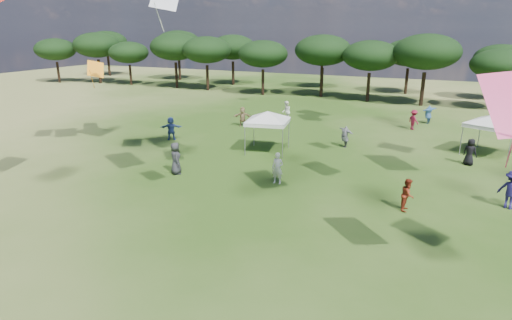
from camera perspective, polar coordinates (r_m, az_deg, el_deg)
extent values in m
cylinder|color=black|center=(73.38, -24.86, 10.57)|extent=(0.35, 0.35, 3.09)
ellipsoid|color=black|center=(73.15, -25.20, 13.20)|extent=(6.01, 6.01, 3.24)
cylinder|color=black|center=(70.27, -20.13, 11.04)|extent=(0.40, 0.40, 3.51)
ellipsoid|color=black|center=(70.02, -20.47, 14.18)|extent=(6.82, 6.82, 3.68)
cylinder|color=black|center=(66.38, -16.38, 10.82)|extent=(0.33, 0.33, 2.92)
ellipsoid|color=black|center=(66.14, -16.62, 13.58)|extent=(5.67, 5.67, 3.06)
cylinder|color=black|center=(61.73, -10.56, 11.05)|extent=(0.40, 0.40, 3.49)
ellipsoid|color=black|center=(61.45, -10.76, 14.61)|extent=(6.79, 6.79, 3.66)
cylinder|color=black|center=(58.75, -6.49, 10.84)|extent=(0.38, 0.38, 3.32)
ellipsoid|color=black|center=(58.46, -6.61, 14.39)|extent=(6.44, 6.44, 3.47)
cylinder|color=black|center=(54.35, 0.92, 10.33)|extent=(0.36, 0.36, 3.14)
ellipsoid|color=black|center=(54.04, 0.94, 13.97)|extent=(6.11, 6.11, 3.29)
cylinder|color=black|center=(53.40, 8.73, 10.19)|extent=(0.40, 0.40, 3.46)
ellipsoid|color=black|center=(53.08, 8.92, 14.27)|extent=(6.73, 6.73, 3.63)
cylinder|color=black|center=(51.03, 14.73, 9.36)|extent=(0.37, 0.37, 3.21)
ellipsoid|color=black|center=(50.69, 15.04, 13.30)|extent=(6.24, 6.24, 3.36)
cylinder|color=black|center=(49.93, 21.32, 8.79)|extent=(0.41, 0.41, 3.56)
ellipsoid|color=black|center=(49.58, 21.82, 13.25)|extent=(6.91, 6.91, 3.73)
cylinder|color=black|center=(50.44, 29.21, 7.46)|extent=(0.33, 0.33, 2.88)
ellipsoid|color=black|center=(50.12, 29.74, 11.02)|extent=(5.60, 5.60, 3.02)
cylinder|color=black|center=(80.75, -19.03, 11.86)|extent=(0.41, 0.41, 3.56)
ellipsoid|color=black|center=(80.53, -19.31, 14.62)|extent=(6.92, 6.92, 3.73)
cylinder|color=black|center=(71.34, -10.16, 11.93)|extent=(0.41, 0.41, 3.62)
ellipsoid|color=black|center=(71.10, -10.34, 15.13)|extent=(7.03, 7.03, 3.79)
cylinder|color=black|center=(64.21, -3.07, 11.49)|extent=(0.39, 0.39, 3.37)
ellipsoid|color=black|center=(63.94, -3.12, 14.79)|extent=(6.54, 6.54, 3.53)
cylinder|color=black|center=(61.17, 8.71, 10.91)|extent=(0.36, 0.36, 3.11)
ellipsoid|color=black|center=(60.89, 8.86, 14.11)|extent=(6.05, 6.05, 3.26)
cylinder|color=black|center=(58.39, 19.43, 9.88)|extent=(0.37, 0.37, 3.20)
ellipsoid|color=black|center=(58.09, 19.78, 13.32)|extent=(6.21, 6.21, 3.35)
cylinder|color=black|center=(57.24, 29.37, 8.42)|extent=(0.34, 0.34, 2.99)
ellipsoid|color=black|center=(56.95, 29.87, 11.68)|extent=(5.81, 5.81, 3.13)
cylinder|color=gray|center=(28.20, -1.50, 2.69)|extent=(0.06, 0.06, 2.13)
cylinder|color=gray|center=(27.67, 3.56, 2.38)|extent=(0.06, 0.06, 2.13)
cylinder|color=gray|center=(30.57, -0.28, 3.85)|extent=(0.06, 0.06, 2.13)
cylinder|color=gray|center=(30.08, 4.40, 3.58)|extent=(0.06, 0.06, 2.13)
cube|color=silver|center=(28.87, 1.56, 5.10)|extent=(3.13, 3.13, 0.25)
pyramid|color=silver|center=(28.73, 1.57, 6.52)|extent=(5.37, 5.37, 0.60)
cylinder|color=gray|center=(31.42, 25.69, 2.47)|extent=(0.06, 0.06, 2.11)
cylinder|color=gray|center=(30.47, 30.69, 1.32)|extent=(0.06, 0.06, 2.11)
cylinder|color=gray|center=(34.09, 27.65, 3.25)|extent=(0.06, 0.06, 2.11)
cube|color=silver|center=(32.06, 29.35, 4.06)|extent=(4.08, 4.08, 0.25)
pyramid|color=silver|center=(31.93, 29.54, 5.33)|extent=(5.73, 5.73, 0.60)
imported|color=maroon|center=(21.02, 19.56, -4.39)|extent=(0.63, 0.78, 1.54)
imported|color=#8B6E4C|center=(36.83, -1.81, 5.80)|extent=(1.62, 1.07, 1.67)
imported|color=navy|center=(32.91, -11.26, 4.17)|extent=(1.68, 1.27, 1.77)
imported|color=navy|center=(40.78, 22.00, 5.65)|extent=(1.49, 2.00, 1.63)
imported|color=white|center=(38.60, 4.04, 6.46)|extent=(1.00, 1.11, 1.88)
imported|color=black|center=(29.39, 26.63, 0.97)|extent=(0.97, 0.85, 1.68)
imported|color=#57575D|center=(30.86, 11.78, 3.05)|extent=(1.60, 1.78, 1.54)
imported|color=#1C1751|center=(23.25, 30.89, -3.43)|extent=(1.38, 1.14, 1.86)
imported|color=#2A2B2F|center=(25.09, -10.67, 0.22)|extent=(1.06, 1.08, 1.87)
imported|color=maroon|center=(37.86, 20.27, 5.06)|extent=(1.19, 1.22, 1.67)
imported|color=beige|center=(23.19, 2.89, -1.10)|extent=(0.65, 0.44, 1.73)
plane|color=orange|center=(34.71, -20.61, 11.28)|extent=(1.62, 1.99, 1.37)
plane|color=silver|center=(23.80, -12.11, 20.02)|extent=(2.12, 2.27, 1.16)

